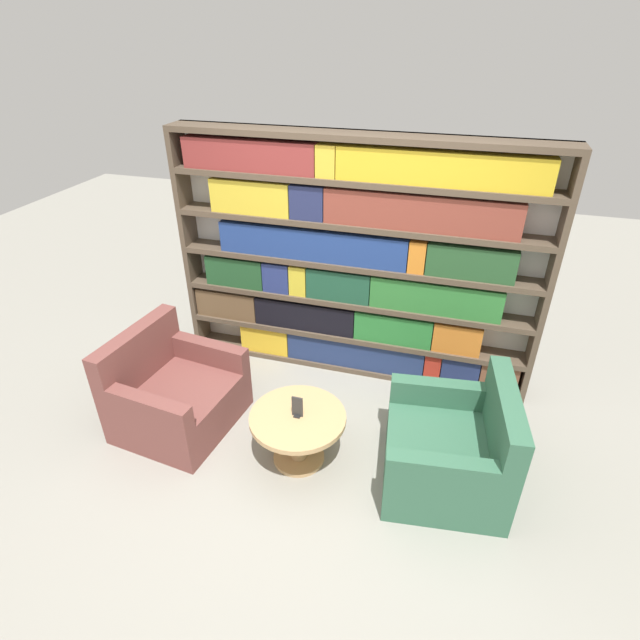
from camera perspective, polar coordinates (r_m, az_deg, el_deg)
name	(u,v)px	position (r m, az deg, el deg)	size (l,w,h in m)	color
ground_plane	(307,471)	(3.98, -1.53, -16.87)	(14.00, 14.00, 0.00)	gray
bookshelf	(354,264)	(4.48, 3.95, 6.43)	(3.27, 0.30, 2.21)	silver
armchair_left	(175,395)	(4.37, -16.29, -8.20)	(0.95, 1.01, 0.83)	brown
armchair_right	(451,451)	(3.85, 14.78, -14.27)	(0.95, 1.02, 0.83)	#336047
coffee_table	(298,428)	(3.85, -2.53, -12.26)	(0.72, 0.72, 0.44)	tan
table_sign	(297,408)	(3.72, -2.60, -10.01)	(0.08, 0.06, 0.17)	black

